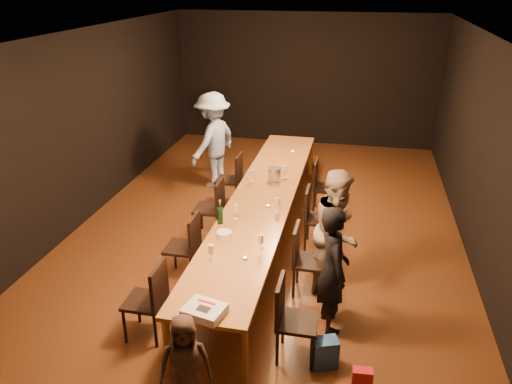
% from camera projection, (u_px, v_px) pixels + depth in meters
% --- Properties ---
extents(ground, '(10.00, 10.00, 0.00)m').
position_uv_depth(ground, '(263.00, 240.00, 7.67)').
color(ground, '#402010').
rests_on(ground, ground).
extents(room_shell, '(6.04, 10.04, 3.02)m').
position_uv_depth(room_shell, '(263.00, 108.00, 6.83)').
color(room_shell, black).
rests_on(room_shell, ground).
extents(table, '(0.90, 6.00, 0.75)m').
position_uv_depth(table, '(263.00, 199.00, 7.39)').
color(table, '#95562B').
rests_on(table, ground).
extents(chair_right_0, '(0.42, 0.42, 0.93)m').
position_uv_depth(chair_right_0, '(298.00, 321.00, 5.17)').
color(chair_right_0, black).
rests_on(chair_right_0, ground).
extents(chair_right_1, '(0.42, 0.42, 0.93)m').
position_uv_depth(chair_right_1, '(310.00, 261.00, 6.24)').
color(chair_right_1, black).
rests_on(chair_right_1, ground).
extents(chair_right_2, '(0.42, 0.42, 0.93)m').
position_uv_depth(chair_right_2, '(319.00, 219.00, 7.32)').
color(chair_right_2, black).
rests_on(chair_right_2, ground).
extents(chair_right_3, '(0.42, 0.42, 0.93)m').
position_uv_depth(chair_right_3, '(326.00, 187.00, 8.39)').
color(chair_right_3, black).
rests_on(chair_right_3, ground).
extents(chair_left_0, '(0.42, 0.42, 0.93)m').
position_uv_depth(chair_left_0, '(145.00, 300.00, 5.49)').
color(chair_left_0, black).
rests_on(chair_left_0, ground).
extents(chair_left_1, '(0.42, 0.42, 0.93)m').
position_uv_depth(chair_left_1, '(182.00, 247.00, 6.57)').
color(chair_left_1, black).
rests_on(chair_left_1, ground).
extents(chair_left_2, '(0.42, 0.42, 0.93)m').
position_uv_depth(chair_left_2, '(208.00, 208.00, 7.64)').
color(chair_left_2, black).
rests_on(chair_left_2, ground).
extents(chair_left_3, '(0.42, 0.42, 0.93)m').
position_uv_depth(chair_left_3, '(229.00, 179.00, 8.72)').
color(chair_left_3, black).
rests_on(chair_left_3, ground).
extents(woman_birthday, '(0.53, 0.64, 1.52)m').
position_uv_depth(woman_birthday, '(333.00, 269.00, 5.52)').
color(woman_birthday, black).
rests_on(woman_birthday, ground).
extents(woman_tan, '(0.81, 0.93, 1.62)m').
position_uv_depth(woman_tan, '(337.00, 231.00, 6.25)').
color(woman_tan, '#BFA68F').
rests_on(woman_tan, ground).
extents(man_blue, '(1.03, 1.32, 1.80)m').
position_uv_depth(man_blue, '(213.00, 140.00, 9.34)').
color(man_blue, '#95B8E7').
rests_on(man_blue, ground).
extents(child, '(0.57, 0.47, 1.00)m').
position_uv_depth(child, '(185.00, 363.00, 4.56)').
color(child, '#3E2C22').
rests_on(child, ground).
extents(gift_bag_red, '(0.21, 0.12, 0.23)m').
position_uv_depth(gift_bag_red, '(362.00, 379.00, 4.89)').
color(gift_bag_red, red).
rests_on(gift_bag_red, ground).
extents(gift_bag_blue, '(0.31, 0.26, 0.33)m').
position_uv_depth(gift_bag_blue, '(325.00, 353.00, 5.16)').
color(gift_bag_blue, '#23529A').
rests_on(gift_bag_blue, ground).
extents(birthday_cake, '(0.44, 0.38, 0.09)m').
position_uv_depth(birthday_cake, '(205.00, 311.00, 4.80)').
color(birthday_cake, white).
rests_on(birthday_cake, table).
extents(plate_stack, '(0.24, 0.24, 0.10)m').
position_uv_depth(plate_stack, '(224.00, 235.00, 6.15)').
color(plate_stack, white).
rests_on(plate_stack, table).
extents(champagne_bottle, '(0.08, 0.08, 0.34)m').
position_uv_depth(champagne_bottle, '(220.00, 212.00, 6.50)').
color(champagne_bottle, black).
rests_on(champagne_bottle, table).
extents(ice_bucket, '(0.25, 0.25, 0.22)m').
position_uv_depth(ice_bucket, '(274.00, 175.00, 7.85)').
color(ice_bucket, '#BCBBC0').
rests_on(ice_bucket, table).
extents(wineglass_0, '(0.06, 0.06, 0.21)m').
position_uv_depth(wineglass_0, '(211.00, 253.00, 5.67)').
color(wineglass_0, beige).
rests_on(wineglass_0, table).
extents(wineglass_1, '(0.06, 0.06, 0.21)m').
position_uv_depth(wineglass_1, '(261.00, 242.00, 5.89)').
color(wineglass_1, beige).
rests_on(wineglass_1, table).
extents(wineglass_2, '(0.06, 0.06, 0.21)m').
position_uv_depth(wineglass_2, '(236.00, 212.00, 6.64)').
color(wineglass_2, silver).
rests_on(wineglass_2, table).
extents(wineglass_3, '(0.06, 0.06, 0.21)m').
position_uv_depth(wineglass_3, '(278.00, 205.00, 6.84)').
color(wineglass_3, beige).
rests_on(wineglass_3, table).
extents(wineglass_4, '(0.06, 0.06, 0.21)m').
position_uv_depth(wineglass_4, '(253.00, 176.00, 7.82)').
color(wineglass_4, silver).
rests_on(wineglass_4, table).
extents(wineglass_5, '(0.06, 0.06, 0.21)m').
position_uv_depth(wineglass_5, '(284.00, 172.00, 7.97)').
color(wineglass_5, silver).
rests_on(wineglass_5, table).
extents(tealight_near, '(0.05, 0.05, 0.03)m').
position_uv_depth(tealight_near, '(245.00, 259.00, 5.72)').
color(tealight_near, '#B2B7B2').
rests_on(tealight_near, table).
extents(tealight_mid, '(0.05, 0.05, 0.03)m').
position_uv_depth(tealight_mid, '(268.00, 206.00, 7.00)').
color(tealight_mid, '#B2B7B2').
rests_on(tealight_mid, table).
extents(tealight_far, '(0.05, 0.05, 0.03)m').
position_uv_depth(tealight_far, '(292.00, 152.00, 9.13)').
color(tealight_far, '#B2B7B2').
rests_on(tealight_far, table).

